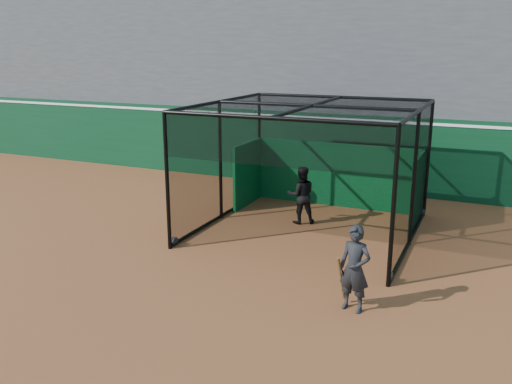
% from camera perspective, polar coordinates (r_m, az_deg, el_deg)
% --- Properties ---
extents(ground, '(120.00, 120.00, 0.00)m').
position_cam_1_polar(ground, '(11.38, -5.94, -9.02)').
color(ground, brown).
rests_on(ground, ground).
extents(outfield_wall, '(50.00, 0.50, 2.50)m').
position_cam_1_polar(outfield_wall, '(18.54, 7.20, 4.53)').
color(outfield_wall, '#09361B').
rests_on(outfield_wall, ground).
extents(grandstand, '(50.00, 7.85, 8.95)m').
position_cam_1_polar(grandstand, '(21.88, 10.49, 14.38)').
color(grandstand, '#4C4C4F').
rests_on(grandstand, ground).
extents(batting_cage, '(5.22, 5.32, 3.23)m').
position_cam_1_polar(batting_cage, '(13.80, 5.72, 2.33)').
color(batting_cage, black).
rests_on(batting_cage, ground).
extents(batter, '(0.95, 0.89, 1.56)m').
position_cam_1_polar(batter, '(14.58, 4.77, -0.31)').
color(batter, black).
rests_on(batter, ground).
extents(on_deck_player, '(0.65, 0.49, 1.60)m').
position_cam_1_polar(on_deck_player, '(9.89, 10.34, -7.96)').
color(on_deck_player, black).
rests_on(on_deck_player, ground).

